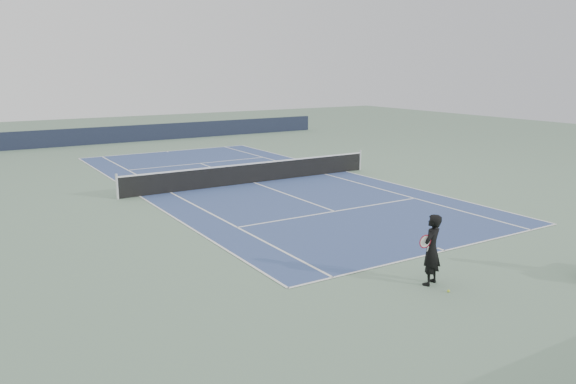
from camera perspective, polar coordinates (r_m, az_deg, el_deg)
ground at (r=26.55m, az=-3.48°, el=0.94°), size 80.00×80.00×0.00m
court_surface at (r=26.55m, az=-3.48°, el=0.95°), size 10.97×23.77×0.01m
tennis_net at (r=26.45m, az=-3.50°, el=2.01°), size 12.90×0.10×1.07m
windscreen_far at (r=42.87m, az=-15.02°, el=5.78°), size 30.00×0.25×1.20m
tennis_player at (r=14.44m, az=14.35°, el=-5.69°), size 0.86×0.71×1.81m
tennis_ball at (r=14.34m, az=15.99°, el=-9.64°), size 0.07×0.07×0.07m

